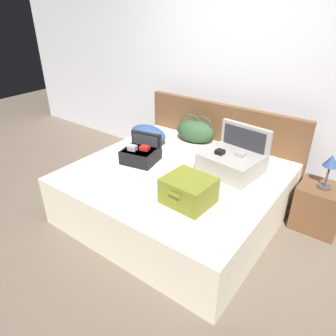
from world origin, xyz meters
TOP-DOWN VIEW (x-y plane):
  - ground_plane at (0.00, 0.00)m, footprint 12.00×12.00m
  - back_wall at (0.00, 1.65)m, footprint 8.00×0.10m
  - bed at (0.00, 0.40)m, footprint 2.02×1.88m
  - headboard at (0.00, 1.38)m, footprint 2.06×0.08m
  - hard_case_large at (0.46, 0.74)m, footprint 0.61×0.56m
  - hard_case_medium at (0.40, 0.01)m, footprint 0.42×0.40m
  - hard_case_small at (-0.44, 0.36)m, footprint 0.41×0.39m
  - duffel_bag at (-0.24, 1.15)m, footprint 0.52×0.35m
  - pillow_near_headboard at (-0.71, 0.80)m, footprint 0.53×0.33m
  - nightstand at (1.29, 1.09)m, footprint 0.44×0.40m
  - table_lamp at (1.29, 1.09)m, footprint 0.14×0.14m

SIDE VIEW (x-z plane):
  - ground_plane at x=0.00m, z-range 0.00..0.00m
  - nightstand at x=1.29m, z-range 0.00..0.48m
  - bed at x=0.00m, z-range 0.00..0.54m
  - headboard at x=0.00m, z-range 0.00..1.01m
  - hard_case_small at x=-0.44m, z-range 0.49..0.77m
  - pillow_near_headboard at x=-0.71m, z-range 0.54..0.75m
  - hard_case_medium at x=0.40m, z-range 0.54..0.77m
  - hard_case_large at x=0.46m, z-range 0.44..0.89m
  - duffel_bag at x=-0.24m, z-range 0.51..0.86m
  - table_lamp at x=1.29m, z-range 0.56..0.91m
  - back_wall at x=0.00m, z-range 0.00..2.60m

